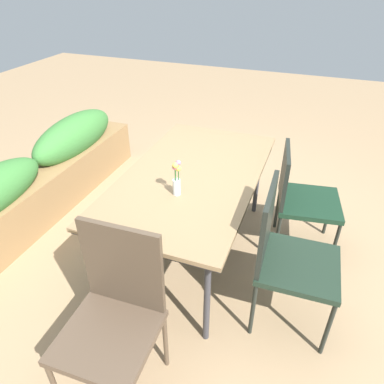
# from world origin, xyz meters

# --- Properties ---
(ground_plane) EXTENTS (12.00, 12.00, 0.00)m
(ground_plane) POSITION_xyz_m (0.00, 0.00, 0.00)
(ground_plane) COLOR #9E7F5B
(dining_table) EXTENTS (1.71, 0.95, 0.76)m
(dining_table) POSITION_xyz_m (-0.09, 0.01, 0.71)
(dining_table) COLOR #8C704C
(dining_table) RESTS_ON ground
(chair_end_left) EXTENTS (0.49, 0.49, 1.02)m
(chair_end_left) POSITION_xyz_m (-1.24, 0.02, 0.57)
(chair_end_left) COLOR brown
(chair_end_left) RESTS_ON ground
(chair_near_left) EXTENTS (0.51, 0.51, 1.00)m
(chair_near_left) POSITION_xyz_m (-0.48, -0.75, 0.56)
(chair_near_left) COLOR #1C2D21
(chair_near_left) RESTS_ON ground
(chair_near_right) EXTENTS (0.54, 0.54, 0.90)m
(chair_near_right) POSITION_xyz_m (0.28, -0.77, 0.52)
(chair_near_right) COLOR #15301F
(chair_near_right) RESTS_ON ground
(flower_vase) EXTENTS (0.06, 0.06, 0.26)m
(flower_vase) POSITION_xyz_m (-0.39, 0.01, 0.89)
(flower_vase) COLOR silver
(flower_vase) RESTS_ON dining_table
(planter_box) EXTENTS (2.62, 0.43, 0.76)m
(planter_box) POSITION_xyz_m (-0.03, 1.56, 0.36)
(planter_box) COLOR olive
(planter_box) RESTS_ON ground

